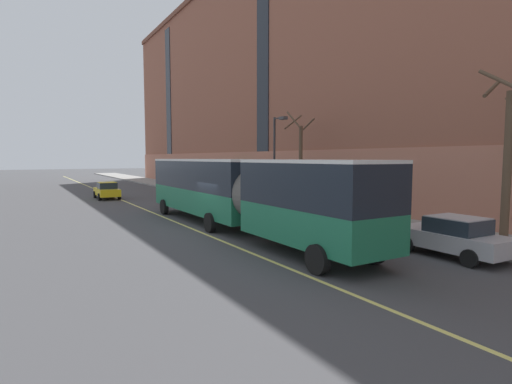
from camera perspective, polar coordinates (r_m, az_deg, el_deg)
The scene contains 13 objects.
ground_plane at distance 21.22m, azimuth -5.04°, elevation -5.39°, with size 260.00×260.00×0.00m, color #424244.
sidewalk at distance 28.36m, azimuth 8.30°, elevation -2.67°, with size 4.82×160.00×0.15m, color gray.
apartment_facade at distance 33.33m, azimuth 24.12°, elevation 19.57°, with size 15.20×110.00×24.95m.
city_bus at distance 20.53m, azimuth -3.00°, elevation 0.32°, with size 2.94×19.54×3.71m.
parked_car_red_0 at distance 37.35m, azimuth -8.24°, elevation 0.24°, with size 2.07×4.51×1.56m.
parked_car_green_1 at distance 22.04m, azimuth 9.05°, elevation -2.98°, with size 2.06×4.72×1.56m.
parked_car_silver_2 at distance 17.10m, azimuth 26.32°, elevation -5.71°, with size 2.10×4.32×1.56m.
taxi_cab at distance 39.49m, azimuth -20.53°, elevation 0.22°, with size 1.97×4.43×1.56m.
street_tree_near_corner at distance 20.18m, azimuth 32.35°, elevation 4.95°, with size 2.00×1.96×7.63m.
street_tree_mid_block at distance 29.86m, azimuth 6.33°, elevation 4.62°, with size 1.76×1.84×7.05m.
street_lamp at distance 28.76m, azimuth 2.91°, elevation 5.69°, with size 0.36×1.48×6.54m.
fire_hydrant at distance 22.24m, azimuth 15.09°, elevation -3.77°, with size 0.42×0.24×0.72m.
lane_centerline at distance 23.49m, azimuth -10.90°, elevation -4.45°, with size 0.16×140.00×0.01m, color #E0D66B.
Camera 1 is at (-9.01, -18.84, 3.78)m, focal length 28.00 mm.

